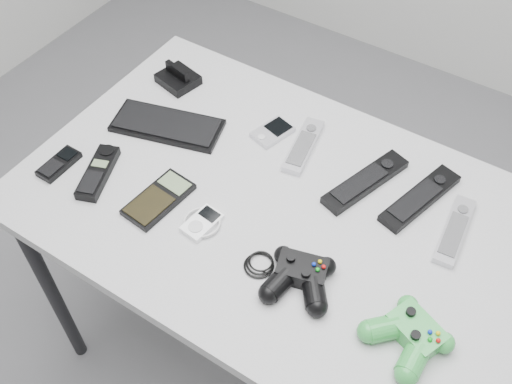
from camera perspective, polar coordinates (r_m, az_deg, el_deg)
The scene contains 15 objects.
floor at distance 1.98m, azimuth -1.40°, elevation -16.22°, with size 3.50×3.50×0.00m, color slate.
desk at distance 1.39m, azimuth 2.08°, elevation -2.87°, with size 1.16×0.74×0.78m.
pda_keyboard at distance 1.51m, azimuth -8.45°, elevation 6.34°, with size 0.27×0.11×0.02m, color black.
dock_bracket at distance 1.62m, azimuth -7.47°, elevation 10.99°, with size 0.10×0.09×0.05m, color black.
pda at distance 1.48m, azimuth 1.59°, elevation 5.76°, with size 0.06×0.10×0.02m, color silver.
remote_silver_a at distance 1.44m, azimuth 4.55°, elevation 4.45°, with size 0.05×0.18×0.02m, color silver.
remote_black_a at distance 1.38m, azimuth 10.39°, elevation 1.03°, with size 0.05×0.23×0.02m, color black.
remote_black_b at distance 1.38m, azimuth 15.37°, elevation -0.51°, with size 0.05×0.23×0.02m, color black.
remote_silver_b at distance 1.34m, azimuth 18.42°, elevation -3.47°, with size 0.04×0.19×0.02m, color #B4B4BB.
mobile_phone at distance 1.47m, azimuth -18.27°, elevation 2.58°, with size 0.05×0.11×0.02m, color black.
cordless_handset at distance 1.42m, azimuth -14.82°, elevation 1.83°, with size 0.05×0.16×0.02m, color black.
calculator at distance 1.35m, azimuth -9.26°, elevation -0.65°, with size 0.08×0.16×0.02m, color black.
mp3_player at distance 1.30m, azimuth -5.17°, elevation -2.91°, with size 0.08×0.09×0.02m, color white.
controller_black at distance 1.20m, azimuth 4.21°, elevation -7.93°, with size 0.24×0.15×0.05m, color black, non-canonical shape.
controller_green at distance 1.17m, azimuth 14.47°, elevation -12.98°, with size 0.14×0.15×0.05m, color #238130, non-canonical shape.
Camera 1 is at (0.47, -0.65, 1.81)m, focal length 42.00 mm.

